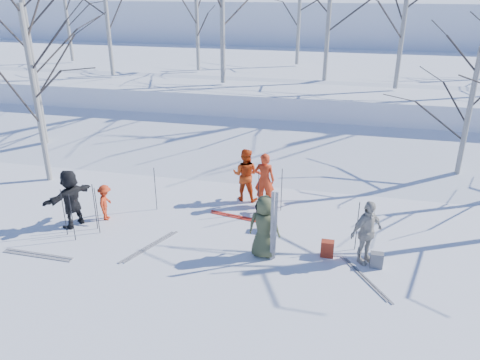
% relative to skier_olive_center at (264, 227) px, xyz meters
% --- Properties ---
extents(ground, '(120.00, 120.00, 0.00)m').
position_rel_skier_olive_center_xyz_m(ground, '(-0.96, 0.08, -0.81)').
color(ground, white).
rests_on(ground, ground).
extents(snow_ramp, '(70.00, 9.49, 4.12)m').
position_rel_skier_olive_center_xyz_m(snow_ramp, '(-0.96, 7.08, -0.66)').
color(snow_ramp, white).
rests_on(snow_ramp, ground).
extents(snow_plateau, '(70.00, 18.00, 2.20)m').
position_rel_skier_olive_center_xyz_m(snow_plateau, '(-0.96, 17.08, 0.19)').
color(snow_plateau, white).
rests_on(snow_plateau, ground).
extents(far_hill, '(90.00, 30.00, 6.00)m').
position_rel_skier_olive_center_xyz_m(far_hill, '(-0.96, 38.08, 1.19)').
color(far_hill, white).
rests_on(far_hill, ground).
extents(skier_olive_center, '(0.83, 0.57, 1.62)m').
position_rel_skier_olive_center_xyz_m(skier_olive_center, '(0.00, 0.00, 0.00)').
color(skier_olive_center, '#40482B').
rests_on(skier_olive_center, ground).
extents(skier_red_north, '(0.62, 0.41, 1.68)m').
position_rel_skier_olive_center_xyz_m(skier_red_north, '(-0.49, 2.79, 0.03)').
color(skier_red_north, red).
rests_on(skier_red_north, ground).
extents(skier_redor_behind, '(0.85, 0.68, 1.67)m').
position_rel_skier_olive_center_xyz_m(skier_redor_behind, '(-1.14, 3.08, 0.03)').
color(skier_redor_behind, '#D54110').
rests_on(skier_redor_behind, ground).
extents(skier_red_seated, '(0.51, 0.74, 1.05)m').
position_rel_skier_olive_center_xyz_m(skier_red_seated, '(-4.73, 0.91, -0.28)').
color(skier_red_seated, red).
rests_on(skier_red_seated, ground).
extents(skier_cream_east, '(0.96, 0.93, 1.62)m').
position_rel_skier_olive_center_xyz_m(skier_cream_east, '(2.43, 0.27, 0.00)').
color(skier_cream_east, beige).
rests_on(skier_cream_east, ground).
extents(skier_grey_west, '(1.01, 1.61, 1.66)m').
position_rel_skier_olive_center_xyz_m(skier_grey_west, '(-5.44, 0.37, 0.02)').
color(skier_grey_west, black).
rests_on(skier_grey_west, ground).
extents(dog, '(0.40, 0.61, 0.47)m').
position_rel_skier_olive_center_xyz_m(dog, '(-0.51, 2.16, -0.57)').
color(dog, black).
rests_on(dog, ground).
extents(upright_ski_left, '(0.09, 0.16, 1.90)m').
position_rel_skier_olive_center_xyz_m(upright_ski_left, '(0.23, -0.22, 0.14)').
color(upright_ski_left, silver).
rests_on(upright_ski_left, ground).
extents(upright_ski_right, '(0.13, 0.23, 1.89)m').
position_rel_skier_olive_center_xyz_m(upright_ski_right, '(0.30, -0.19, 0.14)').
color(upright_ski_right, silver).
rests_on(upright_ski_right, ground).
extents(ski_pair_a, '(0.28, 1.91, 0.02)m').
position_rel_skier_olive_center_xyz_m(ski_pair_a, '(-5.50, -1.26, -0.80)').
color(ski_pair_a, silver).
rests_on(ski_pair_a, ground).
extents(ski_pair_b, '(1.57, 2.04, 0.02)m').
position_rel_skier_olive_center_xyz_m(ski_pair_b, '(-2.94, -0.26, -0.80)').
color(ski_pair_b, silver).
rests_on(ski_pair_b, ground).
extents(ski_pair_c, '(0.91, 1.97, 0.02)m').
position_rel_skier_olive_center_xyz_m(ski_pair_c, '(-1.00, 1.83, -0.80)').
color(ski_pair_c, red).
rests_on(ski_pair_c, ground).
extents(ski_pair_d, '(1.93, 2.08, 0.02)m').
position_rel_skier_olive_center_xyz_m(ski_pair_d, '(2.47, -0.48, -0.80)').
color(ski_pair_d, silver).
rests_on(ski_pair_d, ground).
extents(ski_pole_a, '(0.02, 0.02, 1.34)m').
position_rel_skier_olive_center_xyz_m(ski_pole_a, '(2.32, 0.20, -0.14)').
color(ski_pole_a, black).
rests_on(ski_pole_a, ground).
extents(ski_pole_b, '(0.02, 0.02, 1.34)m').
position_rel_skier_olive_center_xyz_m(ski_pole_b, '(2.23, 0.80, -0.14)').
color(ski_pole_b, black).
rests_on(ski_pole_b, ground).
extents(ski_pole_c, '(0.02, 0.02, 1.34)m').
position_rel_skier_olive_center_xyz_m(ski_pole_c, '(-4.72, 0.32, -0.14)').
color(ski_pole_c, black).
rests_on(ski_pole_c, ground).
extents(ski_pole_d, '(0.02, 0.02, 1.34)m').
position_rel_skier_olive_center_xyz_m(ski_pole_d, '(-5.35, -0.16, -0.14)').
color(ski_pole_d, black).
rests_on(ski_pole_d, ground).
extents(ski_pole_e, '(0.02, 0.02, 1.34)m').
position_rel_skier_olive_center_xyz_m(ski_pole_e, '(0.07, 2.57, -0.14)').
color(ski_pole_e, black).
rests_on(ski_pole_e, ground).
extents(ski_pole_f, '(0.02, 0.02, 1.34)m').
position_rel_skier_olive_center_xyz_m(ski_pole_f, '(-0.56, 2.23, -0.14)').
color(ski_pole_f, black).
rests_on(ski_pole_f, ground).
extents(ski_pole_g, '(0.02, 0.02, 1.34)m').
position_rel_skier_olive_center_xyz_m(ski_pole_g, '(-4.54, 0.12, -0.14)').
color(ski_pole_g, black).
rests_on(ski_pole_g, ground).
extents(ski_pole_h, '(0.02, 0.02, 1.34)m').
position_rel_skier_olive_center_xyz_m(ski_pole_h, '(-4.98, -0.37, -0.14)').
color(ski_pole_h, black).
rests_on(ski_pole_h, ground).
extents(ski_pole_i, '(0.02, 0.02, 1.34)m').
position_rel_skier_olive_center_xyz_m(ski_pole_i, '(-3.57, 1.80, -0.14)').
color(ski_pole_i, black).
rests_on(ski_pole_i, ground).
extents(backpack_red, '(0.32, 0.22, 0.42)m').
position_rel_skier_olive_center_xyz_m(backpack_red, '(1.55, 0.32, -0.60)').
color(backpack_red, '#9D2C18').
rests_on(backpack_red, ground).
extents(backpack_grey, '(0.30, 0.20, 0.38)m').
position_rel_skier_olive_center_xyz_m(backpack_grey, '(2.72, 0.09, -0.62)').
color(backpack_grey, slate).
rests_on(backpack_grey, ground).
extents(backpack_dark, '(0.34, 0.24, 0.40)m').
position_rel_skier_olive_center_xyz_m(backpack_dark, '(-0.04, 1.31, -0.61)').
color(backpack_dark, black).
rests_on(backpack_dark, ground).
extents(birch_plateau_a, '(3.85, 3.85, 4.65)m').
position_rel_skier_olive_center_xyz_m(birch_plateau_a, '(-5.64, 12.77, 3.72)').
color(birch_plateau_a, silver).
rests_on(birch_plateau_a, snow_plateau).
extents(birch_plateau_b, '(4.29, 4.29, 5.27)m').
position_rel_skier_olive_center_xyz_m(birch_plateau_b, '(-13.39, 14.01, 4.02)').
color(birch_plateau_b, silver).
rests_on(birch_plateau_b, snow_plateau).
extents(birch_plateau_c, '(4.57, 4.57, 5.67)m').
position_rel_skier_olive_center_xyz_m(birch_plateau_c, '(3.65, 10.47, 4.23)').
color(birch_plateau_c, silver).
rests_on(birch_plateau_c, snow_plateau).
extents(birch_plateau_d, '(4.81, 4.81, 6.01)m').
position_rel_skier_olive_center_xyz_m(birch_plateau_d, '(0.67, 11.50, 4.40)').
color(birch_plateau_d, silver).
rests_on(birch_plateau_d, snow_plateau).
extents(birch_plateau_g, '(4.55, 4.55, 5.65)m').
position_rel_skier_olive_center_xyz_m(birch_plateau_g, '(-9.21, 10.59, 4.21)').
color(birch_plateau_g, silver).
rests_on(birch_plateau_g, snow_plateau).
extents(birch_plateau_h, '(4.36, 4.36, 5.38)m').
position_rel_skier_olive_center_xyz_m(birch_plateau_h, '(-1.04, 15.65, 4.08)').
color(birch_plateau_h, silver).
rests_on(birch_plateau_h, snow_plateau).
extents(birch_plateau_i, '(5.30, 5.30, 6.71)m').
position_rel_skier_olive_center_xyz_m(birch_plateau_i, '(-3.65, 10.04, 4.75)').
color(birch_plateau_i, silver).
rests_on(birch_plateau_i, snow_plateau).
extents(birch_edge_a, '(4.60, 4.60, 5.72)m').
position_rel_skier_olive_center_xyz_m(birch_edge_a, '(-8.06, 3.14, 2.05)').
color(birch_edge_a, silver).
rests_on(birch_edge_a, ground).
extents(birch_edge_d, '(5.20, 5.20, 6.57)m').
position_rel_skier_olive_center_xyz_m(birch_edge_d, '(-9.75, 5.57, 2.48)').
color(birch_edge_d, silver).
rests_on(birch_edge_d, ground).
extents(birch_edge_e, '(3.76, 3.76, 4.52)m').
position_rel_skier_olive_center_xyz_m(birch_edge_e, '(5.49, 5.69, 1.45)').
color(birch_edge_e, silver).
rests_on(birch_edge_e, ground).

